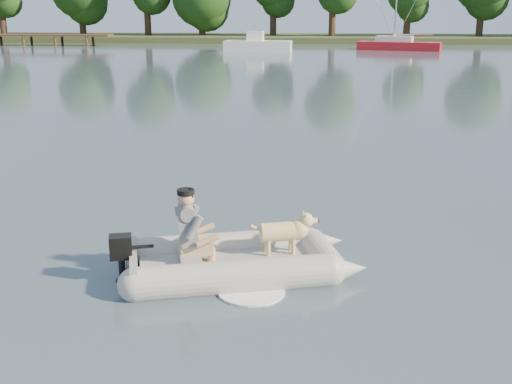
# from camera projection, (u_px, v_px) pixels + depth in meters

# --- Properties ---
(water) EXTENTS (160.00, 160.00, 0.00)m
(water) POSITION_uv_depth(u_px,v_px,m) (212.00, 279.00, 8.64)
(water) COLOR slate
(water) RESTS_ON ground
(shore_bank) EXTENTS (160.00, 12.00, 0.70)m
(shore_bank) POSITION_uv_depth(u_px,v_px,m) (296.00, 39.00, 67.94)
(shore_bank) COLOR #47512D
(shore_bank) RESTS_ON water
(dock) EXTENTS (18.00, 2.00, 1.04)m
(dock) POSITION_uv_depth(u_px,v_px,m) (17.00, 40.00, 60.23)
(dock) COLOR #4C331E
(dock) RESTS_ON water
(dinghy) EXTENTS (5.25, 4.44, 1.31)m
(dinghy) POSITION_uv_depth(u_px,v_px,m) (237.00, 235.00, 8.73)
(dinghy) COLOR #A6A5A0
(dinghy) RESTS_ON water
(man) EXTENTS (0.81, 0.74, 1.01)m
(man) POSITION_uv_depth(u_px,v_px,m) (188.00, 224.00, 8.61)
(man) COLOR slate
(man) RESTS_ON dinghy
(dog) EXTENTS (0.93, 0.53, 0.58)m
(dog) POSITION_uv_depth(u_px,v_px,m) (280.00, 235.00, 8.90)
(dog) COLOR tan
(dog) RESTS_ON dinghy
(outboard_motor) EXTENTS (0.45, 0.36, 0.74)m
(outboard_motor) POSITION_uv_depth(u_px,v_px,m) (122.00, 260.00, 8.53)
(outboard_motor) COLOR black
(outboard_motor) RESTS_ON dinghy
(motorboat) EXTENTS (5.74, 2.51, 2.38)m
(motorboat) POSITION_uv_depth(u_px,v_px,m) (258.00, 38.00, 51.94)
(motorboat) COLOR white
(motorboat) RESTS_ON water
(sailboat) EXTENTS (7.11, 3.81, 9.37)m
(sailboat) POSITION_uv_depth(u_px,v_px,m) (398.00, 45.00, 53.93)
(sailboat) COLOR red
(sailboat) RESTS_ON water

